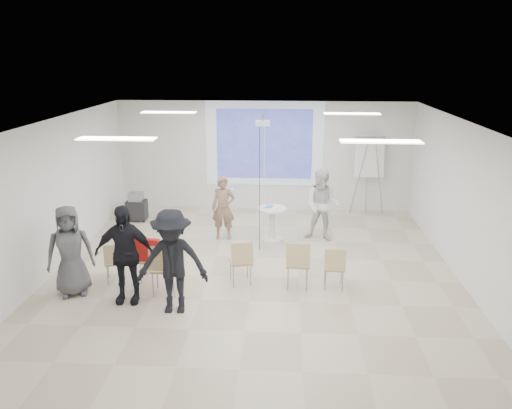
# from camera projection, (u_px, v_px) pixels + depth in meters

# --- Properties ---
(floor) EXTENTS (8.00, 9.00, 0.10)m
(floor) POSITION_uv_depth(u_px,v_px,m) (253.00, 279.00, 9.83)
(floor) COLOR beige
(floor) RESTS_ON ground
(ceiling) EXTENTS (8.00, 9.00, 0.10)m
(ceiling) POSITION_uv_depth(u_px,v_px,m) (253.00, 122.00, 8.92)
(ceiling) COLOR white
(ceiling) RESTS_ON wall_back
(wall_back) EXTENTS (8.00, 0.10, 3.00)m
(wall_back) POSITION_uv_depth(u_px,v_px,m) (264.00, 156.00, 13.72)
(wall_back) COLOR silver
(wall_back) RESTS_ON floor
(wall_left) EXTENTS (0.10, 9.00, 3.00)m
(wall_left) POSITION_uv_depth(u_px,v_px,m) (44.00, 200.00, 9.62)
(wall_left) COLOR silver
(wall_left) RESTS_ON floor
(wall_right) EXTENTS (0.10, 9.00, 3.00)m
(wall_right) POSITION_uv_depth(u_px,v_px,m) (474.00, 208.00, 9.14)
(wall_right) COLOR silver
(wall_right) RESTS_ON floor
(projection_halo) EXTENTS (3.20, 0.01, 2.30)m
(projection_halo) POSITION_uv_depth(u_px,v_px,m) (264.00, 144.00, 13.56)
(projection_halo) COLOR silver
(projection_halo) RESTS_ON wall_back
(projection_image) EXTENTS (2.60, 0.01, 1.90)m
(projection_image) POSITION_uv_depth(u_px,v_px,m) (264.00, 144.00, 13.54)
(projection_image) COLOR #3140A9
(projection_image) RESTS_ON wall_back
(pedestal_table) EXTENTS (0.77, 0.77, 0.82)m
(pedestal_table) POSITION_uv_depth(u_px,v_px,m) (272.00, 222.00, 11.60)
(pedestal_table) COLOR white
(pedestal_table) RESTS_ON floor
(player_left) EXTENTS (0.62, 0.42, 1.71)m
(player_left) POSITION_uv_depth(u_px,v_px,m) (223.00, 204.00, 11.62)
(player_left) COLOR #906B58
(player_left) RESTS_ON floor
(player_right) EXTENTS (1.07, 0.94, 1.88)m
(player_right) POSITION_uv_depth(u_px,v_px,m) (322.00, 201.00, 11.51)
(player_right) COLOR white
(player_right) RESTS_ON floor
(controller_left) EXTENTS (0.04, 0.13, 0.04)m
(controller_left) POSITION_uv_depth(u_px,v_px,m) (232.00, 190.00, 11.77)
(controller_left) COLOR white
(controller_left) RESTS_ON player_left
(controller_right) EXTENTS (0.07, 0.13, 0.04)m
(controller_right) POSITION_uv_depth(u_px,v_px,m) (315.00, 185.00, 11.67)
(controller_right) COLOR white
(controller_right) RESTS_ON player_right
(chair_far_left) EXTENTS (0.47, 0.49, 0.80)m
(chair_far_left) POSITION_uv_depth(u_px,v_px,m) (115.00, 259.00, 9.46)
(chair_far_left) COLOR tan
(chair_far_left) RESTS_ON floor
(chair_left_mid) EXTENTS (0.44, 0.47, 0.86)m
(chair_left_mid) POSITION_uv_depth(u_px,v_px,m) (150.00, 258.00, 9.46)
(chair_left_mid) COLOR tan
(chair_left_mid) RESTS_ON floor
(chair_left_inner) EXTENTS (0.49, 0.52, 0.99)m
(chair_left_inner) POSITION_uv_depth(u_px,v_px,m) (163.00, 265.00, 8.92)
(chair_left_inner) COLOR tan
(chair_left_inner) RESTS_ON floor
(chair_center) EXTENTS (0.52, 0.54, 0.88)m
(chair_center) POSITION_uv_depth(u_px,v_px,m) (241.00, 259.00, 9.36)
(chair_center) COLOR tan
(chair_center) RESTS_ON floor
(chair_right_inner) EXTENTS (0.44, 0.47, 0.93)m
(chair_right_inner) POSITION_uv_depth(u_px,v_px,m) (298.00, 261.00, 9.19)
(chair_right_inner) COLOR tan
(chair_right_inner) RESTS_ON floor
(chair_right_far) EXTENTS (0.40, 0.43, 0.83)m
(chair_right_far) POSITION_uv_depth(u_px,v_px,m) (334.00, 265.00, 9.18)
(chair_right_far) COLOR tan
(chair_right_far) RESTS_ON floor
(red_jacket) EXTENTS (0.47, 0.15, 0.44)m
(red_jacket) POSITION_uv_depth(u_px,v_px,m) (148.00, 250.00, 9.25)
(red_jacket) COLOR #B21915
(red_jacket) RESTS_ON chair_left_mid
(laptop) EXTENTS (0.38, 0.28, 0.03)m
(laptop) POSITION_uv_depth(u_px,v_px,m) (165.00, 266.00, 9.04)
(laptop) COLOR black
(laptop) RESTS_ON chair_left_inner
(audience_left) EXTENTS (1.20, 0.74, 2.04)m
(audience_left) POSITION_uv_depth(u_px,v_px,m) (124.00, 247.00, 8.60)
(audience_left) COLOR black
(audience_left) RESTS_ON floor
(audience_mid) EXTENTS (1.36, 0.77, 2.06)m
(audience_mid) POSITION_uv_depth(u_px,v_px,m) (172.00, 255.00, 8.24)
(audience_mid) COLOR black
(audience_mid) RESTS_ON floor
(audience_outer) EXTENTS (1.07, 0.90, 1.88)m
(audience_outer) POSITION_uv_depth(u_px,v_px,m) (69.00, 246.00, 8.88)
(audience_outer) COLOR #525257
(audience_outer) RESTS_ON floor
(flipchart_easel) EXTENTS (0.92, 0.69, 2.12)m
(flipchart_easel) POSITION_uv_depth(u_px,v_px,m) (369.00, 158.00, 13.23)
(flipchart_easel) COLOR gray
(flipchart_easel) RESTS_ON floor
(av_cart) EXTENTS (0.51, 0.41, 0.75)m
(av_cart) POSITION_uv_depth(u_px,v_px,m) (137.00, 207.00, 13.04)
(av_cart) COLOR black
(av_cart) RESTS_ON floor
(ceiling_projector) EXTENTS (0.30, 0.25, 3.00)m
(ceiling_projector) POSITION_uv_depth(u_px,v_px,m) (263.00, 129.00, 10.45)
(ceiling_projector) COLOR white
(ceiling_projector) RESTS_ON ceiling
(fluor_panel_nw) EXTENTS (1.20, 0.30, 0.02)m
(fluor_panel_nw) POSITION_uv_depth(u_px,v_px,m) (169.00, 112.00, 10.97)
(fluor_panel_nw) COLOR white
(fluor_panel_nw) RESTS_ON ceiling
(fluor_panel_ne) EXTENTS (1.20, 0.30, 0.02)m
(fluor_panel_ne) POSITION_uv_depth(u_px,v_px,m) (352.00, 114.00, 10.74)
(fluor_panel_ne) COLOR white
(fluor_panel_ne) RESTS_ON ceiling
(fluor_panel_sw) EXTENTS (1.20, 0.30, 0.02)m
(fluor_panel_sw) POSITION_uv_depth(u_px,v_px,m) (117.00, 139.00, 7.63)
(fluor_panel_sw) COLOR white
(fluor_panel_sw) RESTS_ON ceiling
(fluor_panel_se) EXTENTS (1.20, 0.30, 0.02)m
(fluor_panel_se) POSITION_uv_depth(u_px,v_px,m) (381.00, 141.00, 7.40)
(fluor_panel_se) COLOR white
(fluor_panel_se) RESTS_ON ceiling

